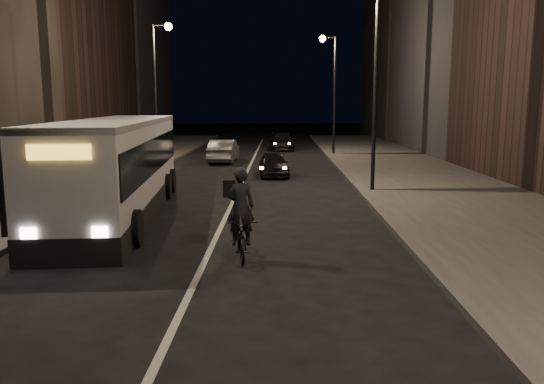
{
  "coord_description": "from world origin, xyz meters",
  "views": [
    {
      "loc": [
        1.76,
        -9.69,
        3.69
      ],
      "look_at": [
        1.58,
        3.35,
        1.5
      ],
      "focal_mm": 35.0,
      "sensor_mm": 36.0,
      "label": 1
    }
  ],
  "objects_px": {
    "streetlight_right_far": "(331,79)",
    "cyclist_on_bicycle": "(241,228)",
    "car_mid": "(224,151)",
    "city_bus": "(117,164)",
    "streetlight_right_mid": "(369,61)",
    "car_far": "(282,142)",
    "car_near": "(274,164)",
    "streetlight_left_far": "(159,74)"
  },
  "relations": [
    {
      "from": "streetlight_right_far",
      "to": "cyclist_on_bicycle",
      "type": "distance_m",
      "value": 26.2
    },
    {
      "from": "car_mid",
      "to": "streetlight_right_far",
      "type": "bearing_deg",
      "value": -146.15
    },
    {
      "from": "city_bus",
      "to": "car_mid",
      "type": "relative_size",
      "value": 2.73
    },
    {
      "from": "streetlight_right_mid",
      "to": "city_bus",
      "type": "relative_size",
      "value": 0.68
    },
    {
      "from": "streetlight_right_mid",
      "to": "car_far",
      "type": "bearing_deg",
      "value": 99.24
    },
    {
      "from": "streetlight_right_far",
      "to": "car_near",
      "type": "xyz_separation_m",
      "value": [
        -3.87,
        -10.75,
        -4.75
      ]
    },
    {
      "from": "streetlight_right_far",
      "to": "city_bus",
      "type": "distance_m",
      "value": 22.54
    },
    {
      "from": "streetlight_left_far",
      "to": "car_mid",
      "type": "bearing_deg",
      "value": 23.47
    },
    {
      "from": "streetlight_left_far",
      "to": "car_far",
      "type": "relative_size",
      "value": 1.8
    },
    {
      "from": "streetlight_right_far",
      "to": "city_bus",
      "type": "xyz_separation_m",
      "value": [
        -8.93,
        -20.37,
        -3.64
      ]
    },
    {
      "from": "streetlight_right_mid",
      "to": "streetlight_right_far",
      "type": "height_order",
      "value": "same"
    },
    {
      "from": "streetlight_left_far",
      "to": "car_mid",
      "type": "xyz_separation_m",
      "value": [
        3.58,
        1.55,
        -4.64
      ]
    },
    {
      "from": "streetlight_right_mid",
      "to": "car_near",
      "type": "height_order",
      "value": "streetlight_right_mid"
    },
    {
      "from": "streetlight_right_mid",
      "to": "car_far",
      "type": "relative_size",
      "value": 1.8
    },
    {
      "from": "cyclist_on_bicycle",
      "to": "streetlight_right_far",
      "type": "bearing_deg",
      "value": 71.89
    },
    {
      "from": "city_bus",
      "to": "cyclist_on_bicycle",
      "type": "distance_m",
      "value": 6.78
    },
    {
      "from": "streetlight_right_mid",
      "to": "car_far",
      "type": "distance_m",
      "value": 21.56
    },
    {
      "from": "streetlight_left_far",
      "to": "car_near",
      "type": "relative_size",
      "value": 2.25
    },
    {
      "from": "streetlight_left_far",
      "to": "car_far",
      "type": "height_order",
      "value": "streetlight_left_far"
    },
    {
      "from": "streetlight_left_far",
      "to": "car_mid",
      "type": "height_order",
      "value": "streetlight_left_far"
    },
    {
      "from": "city_bus",
      "to": "car_mid",
      "type": "height_order",
      "value": "city_bus"
    },
    {
      "from": "streetlight_right_mid",
      "to": "city_bus",
      "type": "distance_m",
      "value": 10.59
    },
    {
      "from": "streetlight_right_mid",
      "to": "car_near",
      "type": "bearing_deg",
      "value": 126.43
    },
    {
      "from": "car_near",
      "to": "cyclist_on_bicycle",
      "type": "bearing_deg",
      "value": -96.27
    },
    {
      "from": "car_near",
      "to": "city_bus",
      "type": "bearing_deg",
      "value": -121.59
    },
    {
      "from": "streetlight_left_far",
      "to": "car_near",
      "type": "xyz_separation_m",
      "value": [
        6.79,
        -4.75,
        -4.75
      ]
    },
    {
      "from": "cyclist_on_bicycle",
      "to": "car_near",
      "type": "distance_m",
      "value": 14.66
    },
    {
      "from": "streetlight_right_mid",
      "to": "car_mid",
      "type": "height_order",
      "value": "streetlight_right_mid"
    },
    {
      "from": "car_near",
      "to": "car_mid",
      "type": "height_order",
      "value": "car_mid"
    },
    {
      "from": "streetlight_right_mid",
      "to": "streetlight_left_far",
      "type": "distance_m",
      "value": 14.62
    },
    {
      "from": "streetlight_right_far",
      "to": "car_mid",
      "type": "distance_m",
      "value": 9.57
    },
    {
      "from": "streetlight_right_far",
      "to": "car_mid",
      "type": "height_order",
      "value": "streetlight_right_far"
    },
    {
      "from": "streetlight_right_far",
      "to": "streetlight_left_far",
      "type": "distance_m",
      "value": 12.24
    },
    {
      "from": "cyclist_on_bicycle",
      "to": "car_mid",
      "type": "relative_size",
      "value": 0.51
    },
    {
      "from": "city_bus",
      "to": "car_near",
      "type": "bearing_deg",
      "value": 56.98
    },
    {
      "from": "streetlight_left_far",
      "to": "city_bus",
      "type": "relative_size",
      "value": 0.68
    },
    {
      "from": "city_bus",
      "to": "streetlight_right_far",
      "type": "bearing_deg",
      "value": 61.04
    },
    {
      "from": "streetlight_right_mid",
      "to": "cyclist_on_bicycle",
      "type": "height_order",
      "value": "streetlight_right_mid"
    },
    {
      "from": "streetlight_right_mid",
      "to": "cyclist_on_bicycle",
      "type": "relative_size",
      "value": 3.64
    },
    {
      "from": "cyclist_on_bicycle",
      "to": "car_far",
      "type": "height_order",
      "value": "cyclist_on_bicycle"
    },
    {
      "from": "streetlight_right_far",
      "to": "car_near",
      "type": "bearing_deg",
      "value": -109.81
    },
    {
      "from": "streetlight_right_mid",
      "to": "streetlight_left_far",
      "type": "relative_size",
      "value": 1.0
    }
  ]
}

